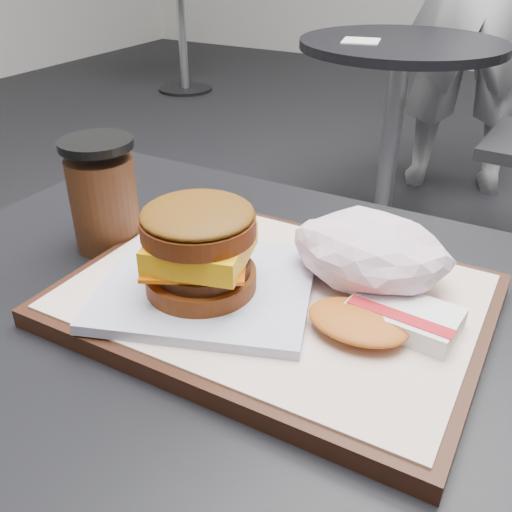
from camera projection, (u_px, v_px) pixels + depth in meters
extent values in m
cube|color=black|center=(254.00, 339.00, 0.53)|extent=(0.80, 0.60, 0.04)
cube|color=black|center=(273.00, 300.00, 0.54)|extent=(0.38, 0.28, 0.02)
cube|color=beige|center=(274.00, 291.00, 0.53)|extent=(0.36, 0.26, 0.00)
cube|color=silver|center=(208.00, 286.00, 0.53)|extent=(0.24, 0.22, 0.01)
cylinder|color=#6C300F|center=(201.00, 279.00, 0.51)|extent=(0.13, 0.13, 0.02)
cylinder|color=#361508|center=(202.00, 266.00, 0.51)|extent=(0.11, 0.11, 0.01)
cube|color=#E25C07|center=(197.00, 256.00, 0.51)|extent=(0.12, 0.12, 0.00)
cube|color=#FAB50F|center=(201.00, 248.00, 0.49)|extent=(0.10, 0.10, 0.02)
cylinder|color=#682C0E|center=(198.00, 226.00, 0.49)|extent=(0.13, 0.13, 0.02)
ellipsoid|color=brown|center=(197.00, 214.00, 0.48)|extent=(0.12, 0.12, 0.02)
cube|color=white|center=(404.00, 316.00, 0.48)|extent=(0.09, 0.06, 0.02)
cube|color=#AE171F|center=(400.00, 316.00, 0.46)|extent=(0.09, 0.02, 0.00)
ellipsoid|color=#CA6820|center=(358.00, 321.00, 0.47)|extent=(0.09, 0.07, 0.01)
cylinder|color=#3F1E0F|center=(104.00, 203.00, 0.62)|extent=(0.07, 0.07, 0.10)
cylinder|color=black|center=(96.00, 144.00, 0.59)|extent=(0.08, 0.08, 0.01)
cylinder|color=black|center=(379.00, 233.00, 2.30)|extent=(0.44, 0.44, 0.02)
cylinder|color=#A5A5AA|center=(390.00, 148.00, 2.12)|extent=(0.07, 0.07, 0.70)
cylinder|color=black|center=(402.00, 45.00, 1.93)|extent=(0.70, 0.70, 0.03)
cube|color=white|center=(361.00, 41.00, 1.90)|extent=(0.14, 0.14, 0.00)
cylinder|color=black|center=(186.00, 89.00, 4.33)|extent=(0.40, 0.40, 0.02)
cylinder|color=#A5A5AA|center=(183.00, 39.00, 4.15)|extent=(0.06, 0.06, 0.70)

